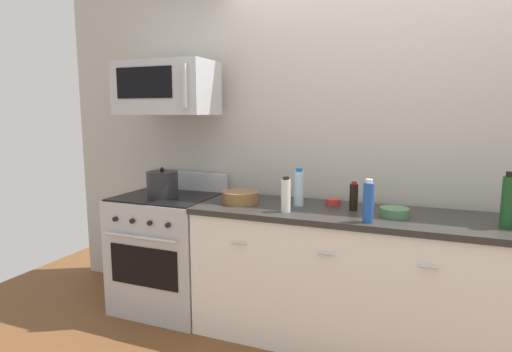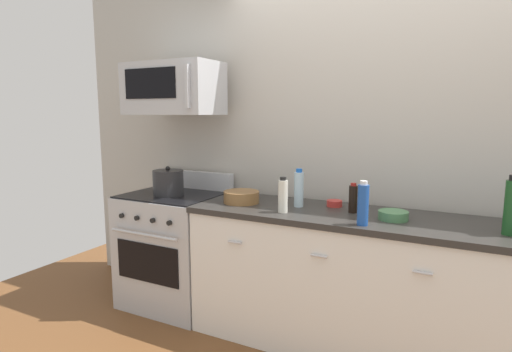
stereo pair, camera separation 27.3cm
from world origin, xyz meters
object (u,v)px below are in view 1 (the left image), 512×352
(bottle_soda_blue, at_px, (368,202))
(bowl_red_small, at_px, (333,202))
(stockpot, at_px, (162,184))
(bowl_green_glaze, at_px, (394,212))
(bottle_wine_green, at_px, (508,201))
(bottle_vinegar_white, at_px, (286,195))
(bottle_water_clear, at_px, (299,188))
(bottle_soy_sauce_dark, at_px, (354,197))
(range_oven, at_px, (169,251))
(microwave, at_px, (167,88))
(bowl_wooden_salad, at_px, (240,197))

(bottle_soda_blue, relative_size, bowl_red_small, 2.44)
(stockpot, bearing_deg, bottle_soda_blue, -6.77)
(bowl_green_glaze, bearing_deg, bottle_soda_blue, -123.45)
(bottle_wine_green, xyz_separation_m, bottle_vinegar_white, (-1.28, -0.09, -0.04))
(bottle_vinegar_white, xyz_separation_m, bowl_red_small, (0.25, 0.32, -0.09))
(bottle_water_clear, height_order, stockpot, bottle_water_clear)
(bottle_soy_sauce_dark, xyz_separation_m, bowl_red_small, (-0.16, 0.12, -0.07))
(range_oven, distance_m, bottle_water_clear, 1.21)
(microwave, xyz_separation_m, bottle_water_clear, (1.06, -0.00, -0.70))
(bottle_wine_green, bearing_deg, range_oven, 178.08)
(stockpot, bearing_deg, bowl_green_glaze, 0.83)
(bowl_red_small, bearing_deg, microwave, -174.89)
(bowl_green_glaze, xyz_separation_m, bowl_wooden_salad, (-1.06, 0.00, 0.02))
(bowl_red_small, xyz_separation_m, stockpot, (-1.28, -0.21, 0.08))
(bottle_water_clear, distance_m, bowl_red_small, 0.27)
(microwave, distance_m, bowl_wooden_salad, 1.02)
(bowl_green_glaze, bearing_deg, bowl_red_small, 156.04)
(stockpot, bearing_deg, bowl_red_small, 9.42)
(bottle_water_clear, bearing_deg, range_oven, -177.70)
(bottle_soy_sauce_dark, bearing_deg, bottle_soda_blue, -65.48)
(microwave, relative_size, bottle_wine_green, 2.31)
(microwave, relative_size, bowl_green_glaze, 4.17)
(bowl_wooden_salad, height_order, bowl_red_small, bowl_wooden_salad)
(range_oven, bearing_deg, bowl_green_glaze, -0.96)
(range_oven, xyz_separation_m, bottle_water_clear, (1.06, 0.04, 0.58))
(bowl_wooden_salad, height_order, stockpot, stockpot)
(bottle_water_clear, xyz_separation_m, bottle_soda_blue, (0.51, -0.28, -0.00))
(bowl_green_glaze, relative_size, bowl_red_small, 1.67)
(bowl_wooden_salad, distance_m, bowl_red_small, 0.66)
(bowl_wooden_salad, xyz_separation_m, stockpot, (-0.65, -0.03, 0.06))
(bottle_water_clear, height_order, bottle_soda_blue, bottle_water_clear)
(bottle_wine_green, distance_m, bottle_vinegar_white, 1.28)
(bowl_wooden_salad, distance_m, stockpot, 0.65)
(bottle_water_clear, xyz_separation_m, stockpot, (-1.06, -0.10, -0.02))
(bottle_vinegar_white, xyz_separation_m, bottle_soy_sauce_dark, (0.41, 0.20, -0.02))
(bottle_vinegar_white, distance_m, bottle_soy_sauce_dark, 0.46)
(bottle_vinegar_white, bearing_deg, bottle_soda_blue, -7.93)
(microwave, distance_m, stockpot, 0.74)
(microwave, bearing_deg, bottle_wine_green, -3.03)
(range_oven, height_order, bottle_water_clear, bottle_water_clear)
(bottle_water_clear, distance_m, bowl_wooden_salad, 0.43)
(bottle_wine_green, relative_size, bowl_wooden_salad, 1.25)
(bottle_wine_green, bearing_deg, bowl_red_small, 167.01)
(bottle_water_clear, bearing_deg, bowl_red_small, 27.88)
(bottle_vinegar_white, bearing_deg, range_oven, 170.92)
(range_oven, bearing_deg, bottle_vinegar_white, -9.08)
(microwave, bearing_deg, range_oven, -90.29)
(bottle_soda_blue, xyz_separation_m, bowl_green_glaze, (0.14, 0.21, -0.09))
(bottle_vinegar_white, bearing_deg, bottle_soy_sauce_dark, 26.13)
(bottle_soy_sauce_dark, bearing_deg, bottle_wine_green, -7.44)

